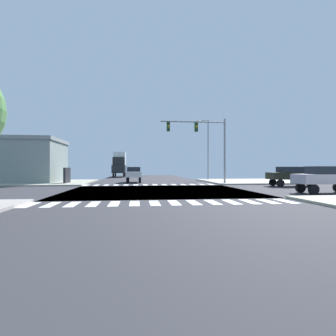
% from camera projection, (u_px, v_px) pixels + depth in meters
% --- Properties ---
extents(ground, '(90.00, 90.00, 0.05)m').
position_uv_depth(ground, '(158.00, 191.00, 20.81)').
color(ground, '#302F34').
extents(sidewalk_corner_ne, '(12.00, 12.00, 0.14)m').
position_uv_depth(sidewalk_corner_ne, '(252.00, 181.00, 34.24)').
color(sidewalk_corner_ne, '#A09B91').
rests_on(sidewalk_corner_ne, ground).
extents(sidewalk_corner_nw, '(12.00, 12.00, 0.14)m').
position_uv_depth(sidewalk_corner_nw, '(39.00, 182.00, 31.22)').
color(sidewalk_corner_nw, '#A09D8D').
rests_on(sidewalk_corner_nw, ground).
extents(crosswalk_near, '(13.50, 2.00, 0.01)m').
position_uv_depth(crosswalk_near, '(164.00, 203.00, 13.53)').
color(crosswalk_near, silver).
rests_on(crosswalk_near, ground).
extents(crosswalk_far, '(13.50, 2.00, 0.01)m').
position_uv_depth(crosswalk_far, '(150.00, 185.00, 28.03)').
color(crosswalk_far, silver).
rests_on(crosswalk_far, ground).
extents(traffic_signal_mast, '(7.13, 0.55, 7.11)m').
position_uv_depth(traffic_signal_mast, '(201.00, 135.00, 28.81)').
color(traffic_signal_mast, gray).
rests_on(traffic_signal_mast, ground).
extents(street_lamp, '(1.78, 0.32, 8.53)m').
position_uv_depth(street_lamp, '(206.00, 144.00, 37.71)').
color(street_lamp, gray).
rests_on(street_lamp, ground).
extents(bank_building, '(13.55, 7.78, 5.19)m').
position_uv_depth(bank_building, '(8.00, 161.00, 31.22)').
color(bank_building, gray).
rests_on(bank_building, ground).
extents(sedan_farside_1, '(4.30, 1.80, 1.88)m').
position_uv_depth(sedan_farside_1, '(326.00, 177.00, 18.67)').
color(sedan_farside_1, black).
rests_on(sedan_farside_1, ground).
extents(sedan_crossing_2, '(4.30, 1.80, 1.88)m').
position_uv_depth(sedan_crossing_2, '(291.00, 175.00, 25.81)').
color(sedan_crossing_2, black).
rests_on(sedan_crossing_2, ground).
extents(sedan_queued_3, '(1.80, 4.30, 1.88)m').
position_uv_depth(sedan_queued_3, '(134.00, 173.00, 32.44)').
color(sedan_queued_3, black).
rests_on(sedan_queued_3, ground).
extents(box_truck_leading_1, '(2.40, 7.20, 4.85)m').
position_uv_depth(box_truck_leading_1, '(119.00, 164.00, 52.37)').
color(box_truck_leading_1, black).
rests_on(box_truck_leading_1, ground).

